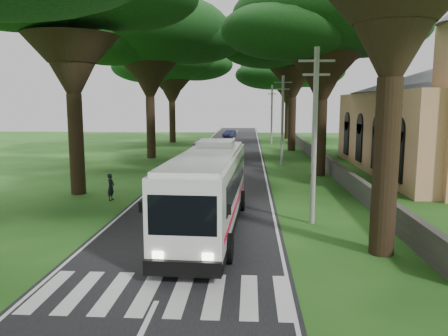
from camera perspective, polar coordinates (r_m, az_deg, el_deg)
ground at (r=15.23m, az=-6.78°, el=-12.95°), size 140.00×140.00×0.00m
road at (r=39.42m, az=-0.37°, el=0.38°), size 8.00×120.00×0.04m
crosswalk at (r=13.42m, az=-8.34°, el=-16.03°), size 8.00×3.00×0.01m
property_wall at (r=38.80m, az=12.91°, el=0.92°), size 0.35×50.00×1.20m
church at (r=38.64m, az=26.90°, el=6.61°), size 14.00×24.00×11.60m
pole_near at (r=20.20m, az=11.74°, el=4.41°), size 1.60×0.24×8.00m
pole_mid at (r=40.07m, az=7.64°, el=6.43°), size 1.60×0.24×8.00m
pole_far at (r=60.03m, az=6.25°, el=7.10°), size 1.60×0.24×8.00m
tree_l_midb at (r=45.64m, az=-9.83°, el=17.22°), size 16.22×16.22×16.13m
tree_l_far at (r=63.21m, az=-6.89°, el=13.75°), size 14.28×14.28×14.60m
tree_r_mida at (r=34.91m, az=12.96°, el=18.35°), size 13.83×13.83×14.75m
tree_r_midb at (r=52.66m, az=9.11°, el=16.11°), size 15.09×15.09×15.98m
tree_r_far at (r=70.40m, az=8.44°, el=12.74°), size 15.04×15.04×14.20m
coach_bus at (r=19.03m, az=-2.03°, el=-2.74°), size 3.12×11.75×3.44m
distant_car_a at (r=52.90m, az=-2.66°, el=3.25°), size 2.81×4.55×1.45m
distant_car_b at (r=72.02m, az=0.72°, el=4.52°), size 2.20×3.76×1.17m
pedestrian at (r=25.94m, az=-14.56°, el=-2.42°), size 0.44×0.61×1.55m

